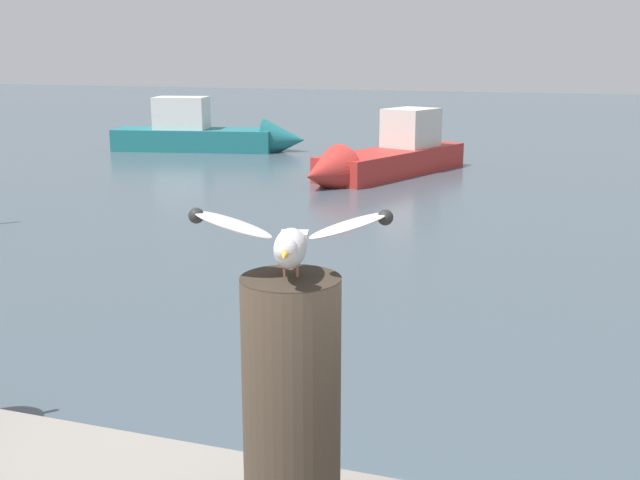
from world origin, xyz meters
TOP-DOWN VIEW (x-y plane):
  - mooring_post at (0.72, -0.50)m, footprint 0.28×0.28m
  - seagull at (0.72, -0.50)m, footprint 0.55×0.39m
  - boat_red at (-3.54, 16.79)m, footprint 3.25×6.05m
  - boat_teal at (-9.91, 20.27)m, footprint 6.24×2.62m

SIDE VIEW (x-z plane):
  - boat_red at x=-3.54m, z-range -0.48..1.43m
  - boat_teal at x=-9.91m, z-range -0.47..1.50m
  - mooring_post at x=0.72m, z-range 1.65..2.50m
  - seagull at x=0.72m, z-range 2.51..2.71m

